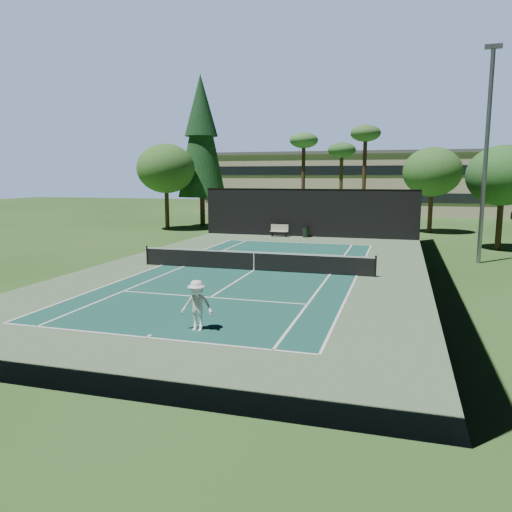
% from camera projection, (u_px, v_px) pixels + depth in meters
% --- Properties ---
extents(ground, '(160.00, 160.00, 0.00)m').
position_uv_depth(ground, '(254.00, 271.00, 26.94)').
color(ground, '#29511E').
rests_on(ground, ground).
extents(apron_slab, '(18.00, 32.00, 0.01)m').
position_uv_depth(apron_slab, '(254.00, 270.00, 26.94)').
color(apron_slab, '#567351').
rests_on(apron_slab, ground).
extents(court_surface, '(10.97, 23.77, 0.01)m').
position_uv_depth(court_surface, '(254.00, 270.00, 26.94)').
color(court_surface, '#184F44').
rests_on(court_surface, ground).
extents(court_lines, '(11.07, 23.87, 0.01)m').
position_uv_depth(court_lines, '(254.00, 270.00, 26.94)').
color(court_lines, white).
rests_on(court_lines, ground).
extents(tennis_net, '(12.90, 0.10, 1.10)m').
position_uv_depth(tennis_net, '(254.00, 260.00, 26.85)').
color(tennis_net, black).
rests_on(tennis_net, ground).
extents(fence, '(18.04, 32.05, 4.03)m').
position_uv_depth(fence, '(254.00, 233.00, 26.69)').
color(fence, black).
rests_on(fence, ground).
extents(player, '(1.12, 0.67, 1.69)m').
position_uv_depth(player, '(197.00, 306.00, 16.31)').
color(player, white).
rests_on(player, ground).
extents(tennis_ball_b, '(0.07, 0.07, 0.07)m').
position_uv_depth(tennis_ball_b, '(237.00, 265.00, 28.44)').
color(tennis_ball_b, '#C1D731').
rests_on(tennis_ball_b, ground).
extents(tennis_ball_c, '(0.06, 0.06, 0.06)m').
position_uv_depth(tennis_ball_c, '(280.00, 256.00, 31.78)').
color(tennis_ball_c, '#B9CF2F').
rests_on(tennis_ball_c, ground).
extents(tennis_ball_d, '(0.06, 0.06, 0.06)m').
position_uv_depth(tennis_ball_d, '(235.00, 259.00, 30.50)').
color(tennis_ball_d, '#B9CD2E').
rests_on(tennis_ball_d, ground).
extents(park_bench, '(1.50, 0.45, 1.02)m').
position_uv_depth(park_bench, '(279.00, 230.00, 42.12)').
color(park_bench, beige).
rests_on(park_bench, ground).
extents(trash_bin, '(0.56, 0.56, 0.95)m').
position_uv_depth(trash_bin, '(306.00, 232.00, 41.56)').
color(trash_bin, black).
rests_on(trash_bin, ground).
extents(pine_tree, '(4.80, 4.80, 15.00)m').
position_uv_depth(pine_tree, '(201.00, 131.00, 49.62)').
color(pine_tree, '#4B3620').
rests_on(pine_tree, ground).
extents(palm_a, '(2.80, 2.80, 9.32)m').
position_uv_depth(palm_a, '(304.00, 144.00, 48.95)').
color(palm_a, '#3F281B').
rests_on(palm_a, ground).
extents(palm_b, '(2.80, 2.80, 8.42)m').
position_uv_depth(palm_b, '(342.00, 153.00, 50.01)').
color(palm_b, '#4D3921').
rests_on(palm_b, ground).
extents(palm_c, '(2.80, 2.80, 9.77)m').
position_uv_depth(palm_c, '(365.00, 138.00, 46.28)').
color(palm_c, '#402B1B').
rests_on(palm_c, ground).
extents(decid_tree_a, '(5.12, 5.12, 7.62)m').
position_uv_depth(decid_tree_a, '(432.00, 172.00, 44.17)').
color(decid_tree_a, '#4D3021').
rests_on(decid_tree_a, ground).
extents(decid_tree_b, '(4.80, 4.80, 7.14)m').
position_uv_depth(decid_tree_b, '(503.00, 176.00, 33.64)').
color(decid_tree_b, '#47321E').
rests_on(decid_tree_b, ground).
extents(decid_tree_c, '(5.44, 5.44, 8.09)m').
position_uv_depth(decid_tree_c, '(166.00, 169.00, 46.97)').
color(decid_tree_c, '#4E3A21').
rests_on(decid_tree_c, ground).
extents(campus_building, '(40.50, 12.50, 8.30)m').
position_uv_depth(campus_building, '(347.00, 183.00, 69.86)').
color(campus_building, '#BDB192').
rests_on(campus_building, ground).
extents(light_pole, '(0.90, 0.25, 12.22)m').
position_uv_depth(light_pole, '(486.00, 151.00, 28.29)').
color(light_pole, gray).
rests_on(light_pole, ground).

